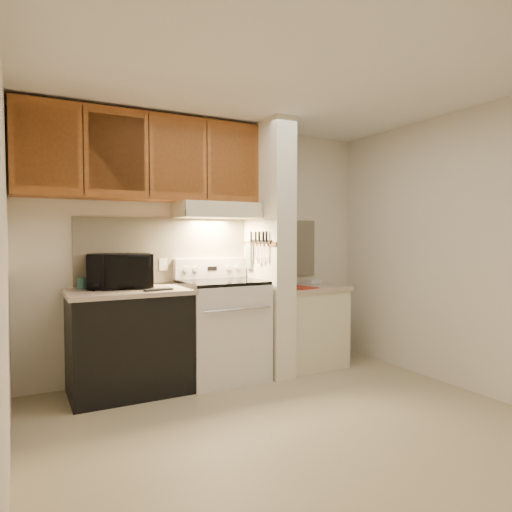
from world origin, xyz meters
TOP-DOWN VIEW (x-y plane):
  - floor at (0.00, 0.00)m, footprint 3.60×3.60m
  - ceiling at (0.00, 0.00)m, footprint 3.60×3.60m
  - wall_back at (0.00, 1.50)m, footprint 3.60×2.50m
  - wall_left at (-1.80, 0.00)m, footprint 0.02×3.00m
  - wall_right at (1.80, 0.00)m, footprint 0.02×3.00m
  - backsplash at (0.00, 1.49)m, footprint 2.60×0.02m
  - range_body at (0.00, 1.16)m, footprint 0.76×0.65m
  - oven_window at (0.00, 0.84)m, footprint 0.50×0.01m
  - oven_handle at (0.00, 0.80)m, footprint 0.65×0.02m
  - cooktop at (0.00, 1.16)m, footprint 0.74×0.64m
  - range_backguard at (0.00, 1.44)m, footprint 0.76×0.08m
  - range_display at (0.00, 1.40)m, footprint 0.10×0.01m
  - range_knob_left_outer at (-0.28, 1.40)m, footprint 0.05×0.02m
  - range_knob_left_inner at (-0.18, 1.40)m, footprint 0.05×0.02m
  - range_knob_right_inner at (0.18, 1.40)m, footprint 0.05×0.02m
  - range_knob_right_outer at (0.28, 1.40)m, footprint 0.05×0.02m
  - dishwasher_front at (-0.88, 1.17)m, footprint 1.00×0.63m
  - left_countertop at (-0.88, 1.17)m, footprint 1.04×0.67m
  - spoon_rest at (-0.67, 0.97)m, footprint 0.25×0.11m
  - teal_jar at (-1.23, 1.39)m, footprint 0.12×0.12m
  - outlet at (-0.48, 1.48)m, footprint 0.08×0.01m
  - microwave at (-0.93, 1.31)m, footprint 0.60×0.45m
  - partition_pillar at (0.51, 1.15)m, footprint 0.22×0.70m
  - pillar_trim at (0.39, 1.15)m, footprint 0.01×0.70m
  - knife_strip at (0.39, 1.10)m, footprint 0.02×0.42m
  - knife_blade_a at (0.38, 0.95)m, footprint 0.01×0.03m
  - knife_handle_a at (0.38, 0.95)m, footprint 0.02×0.02m
  - knife_blade_b at (0.38, 1.03)m, footprint 0.01×0.04m
  - knife_handle_b at (0.38, 1.01)m, footprint 0.02×0.02m
  - knife_blade_c at (0.38, 1.10)m, footprint 0.01×0.04m
  - knife_handle_c at (0.38, 1.10)m, footprint 0.02×0.02m
  - knife_blade_d at (0.38, 1.18)m, footprint 0.01×0.04m
  - knife_handle_d at (0.38, 1.17)m, footprint 0.02×0.02m
  - knife_blade_e at (0.38, 1.26)m, footprint 0.01×0.04m
  - knife_handle_e at (0.38, 1.27)m, footprint 0.02×0.02m
  - oven_mitt at (0.38, 1.32)m, footprint 0.03×0.11m
  - right_cab_base at (0.97, 1.15)m, footprint 0.70×0.60m
  - right_countertop at (0.97, 1.15)m, footprint 0.74×0.64m
  - red_folder at (0.79, 1.00)m, footprint 0.29×0.35m
  - white_box at (1.19, 1.33)m, footprint 0.17×0.13m
  - range_hood at (0.00, 1.28)m, footprint 0.78×0.44m
  - hood_lip at (0.00, 1.07)m, footprint 0.78×0.04m
  - upper_cabinets at (-0.69, 1.32)m, footprint 2.18×0.33m
  - cab_door_a at (-1.51, 1.17)m, footprint 0.46×0.01m
  - cab_gap_a at (-1.23, 1.16)m, footprint 0.01×0.01m
  - cab_door_b at (-0.96, 1.17)m, footprint 0.46×0.01m
  - cab_gap_b at (-0.69, 1.16)m, footprint 0.01×0.01m
  - cab_door_c at (-0.42, 1.17)m, footprint 0.46×0.01m
  - cab_gap_c at (-0.14, 1.16)m, footprint 0.01×0.01m
  - cab_door_d at (0.13, 1.17)m, footprint 0.46×0.01m

SIDE VIEW (x-z plane):
  - floor at x=0.00m, z-range 0.00..0.00m
  - right_cab_base at x=0.97m, z-range 0.00..0.81m
  - dishwasher_front at x=-0.88m, z-range 0.00..0.87m
  - range_body at x=0.00m, z-range 0.00..0.92m
  - oven_window at x=0.00m, z-range 0.35..0.65m
  - oven_handle at x=0.00m, z-range 0.71..0.73m
  - right_countertop at x=0.97m, z-range 0.81..0.85m
  - red_folder at x=0.79m, z-range 0.85..0.86m
  - white_box at x=1.19m, z-range 0.85..0.89m
  - left_countertop at x=-0.88m, z-range 0.87..0.91m
  - spoon_rest at x=-0.67m, z-range 0.91..0.93m
  - cooktop at x=0.00m, z-range 0.92..0.95m
  - teal_jar at x=-1.23m, z-range 0.91..1.01m
  - range_backguard at x=0.00m, z-range 0.95..1.15m
  - range_display at x=0.00m, z-range 1.03..1.07m
  - range_knob_left_outer at x=-0.28m, z-range 1.03..1.07m
  - range_knob_left_inner at x=-0.18m, z-range 1.03..1.07m
  - range_knob_right_inner at x=0.18m, z-range 1.03..1.07m
  - range_knob_right_outer at x=0.28m, z-range 1.03..1.07m
  - microwave at x=-0.93m, z-range 0.91..1.22m
  - outlet at x=-0.48m, z-range 1.04..1.16m
  - oven_mitt at x=0.38m, z-range 1.04..1.30m
  - knife_blade_c at x=0.38m, z-range 1.10..1.30m
  - knife_blade_b at x=0.38m, z-range 1.12..1.30m
  - knife_blade_e at x=0.38m, z-range 1.12..1.30m
  - knife_blade_a at x=0.38m, z-range 1.14..1.30m
  - knife_blade_d at x=0.38m, z-range 1.14..1.30m
  - backsplash at x=0.00m, z-range 0.92..1.55m
  - wall_back at x=0.00m, z-range 1.24..1.26m
  - wall_left at x=-1.80m, z-range 0.00..2.50m
  - wall_right at x=1.80m, z-range 0.00..2.50m
  - partition_pillar at x=0.51m, z-range 0.00..2.50m
  - pillar_trim at x=0.39m, z-range 1.28..1.32m
  - knife_strip at x=0.39m, z-range 1.30..1.34m
  - knife_handle_a at x=0.38m, z-range 1.32..1.42m
  - knife_handle_b at x=0.38m, z-range 1.32..1.42m
  - knife_handle_c at x=0.38m, z-range 1.32..1.42m
  - knife_handle_d at x=0.38m, z-range 1.32..1.42m
  - knife_handle_e at x=0.38m, z-range 1.32..1.42m
  - hood_lip at x=0.00m, z-range 1.55..1.61m
  - range_hood at x=0.00m, z-range 1.55..1.70m
  - upper_cabinets at x=-0.69m, z-range 1.70..2.47m
  - cab_door_a at x=-1.51m, z-range 1.77..2.40m
  - cab_gap_a at x=-1.23m, z-range 1.72..2.45m
  - cab_door_b at x=-0.96m, z-range 1.77..2.40m
  - cab_gap_b at x=-0.69m, z-range 1.72..2.45m
  - cab_door_c at x=-0.42m, z-range 1.77..2.40m
  - cab_gap_c at x=-0.14m, z-range 1.72..2.45m
  - cab_door_d at x=0.13m, z-range 1.77..2.40m
  - ceiling at x=0.00m, z-range 2.50..2.50m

